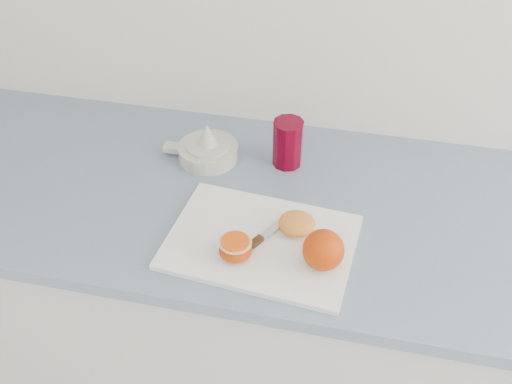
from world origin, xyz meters
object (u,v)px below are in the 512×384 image
counter (247,317)px  red_tumbler (288,145)px  half_orange (235,248)px  cutting_board (261,242)px  citrus_juicer (207,149)px

counter → red_tumbler: size_ratio=20.97×
half_orange → red_tumbler: (0.04, 0.33, 0.02)m
cutting_board → half_orange: (-0.04, -0.05, 0.03)m
cutting_board → half_orange: size_ratio=5.60×
half_orange → red_tumbler: bearing=82.5°
counter → red_tumbler: red_tumbler is taller
cutting_board → half_orange: bearing=-126.1°
counter → cutting_board: 0.48m
half_orange → citrus_juicer: 0.34m
cutting_board → citrus_juicer: citrus_juicer is taller
red_tumbler → citrus_juicer: bearing=-173.8°
cutting_board → citrus_juicer: bearing=125.9°
counter → half_orange: 0.52m
red_tumbler → cutting_board: bearing=-91.0°
counter → red_tumbler: (0.07, 0.13, 0.50)m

